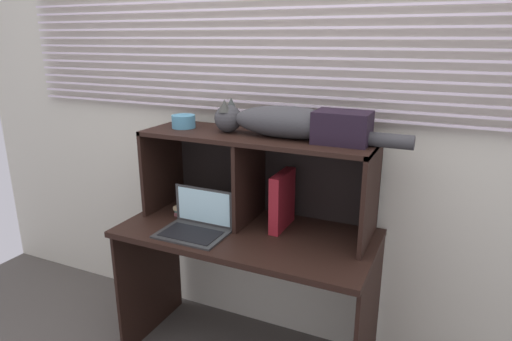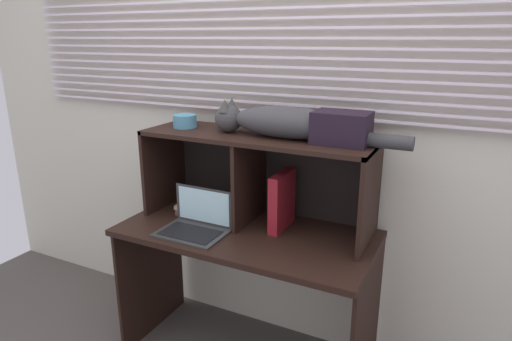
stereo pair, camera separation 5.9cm
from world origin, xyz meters
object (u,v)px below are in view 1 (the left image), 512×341
(cat, at_px, (283,122))
(small_basket, at_px, (184,121))
(laptop, at_px, (196,224))
(storage_box, at_px, (342,127))
(book_stack, at_px, (199,207))
(binder_upright, at_px, (282,200))

(cat, distance_m, small_basket, 0.57)
(cat, bearing_deg, laptop, -147.47)
(cat, height_order, laptop, cat)
(small_basket, bearing_deg, storage_box, 0.00)
(laptop, distance_m, book_stack, 0.27)
(binder_upright, xyz_separation_m, small_basket, (-0.57, 0.00, 0.36))
(binder_upright, bearing_deg, small_basket, 180.00)
(cat, height_order, book_stack, cat)
(laptop, bearing_deg, book_stack, 119.23)
(laptop, height_order, binder_upright, binder_upright)
(small_basket, bearing_deg, cat, -0.00)
(binder_upright, height_order, storage_box, storage_box)
(small_basket, distance_m, storage_box, 0.85)
(book_stack, bearing_deg, storage_box, -0.26)
(storage_box, bearing_deg, cat, -180.00)
(laptop, height_order, storage_box, storage_box)
(laptop, distance_m, storage_box, 0.85)
(laptop, relative_size, book_stack, 1.45)
(small_basket, bearing_deg, laptop, -48.63)
(cat, height_order, binder_upright, cat)
(binder_upright, bearing_deg, storage_box, 0.00)
(book_stack, bearing_deg, small_basket, -177.15)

